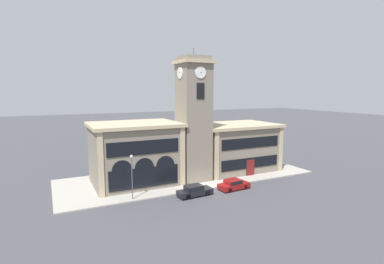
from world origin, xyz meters
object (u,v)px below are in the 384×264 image
parked_car_near (194,190)px  street_lamp (132,170)px  bollard (189,187)px  parked_car_mid (234,184)px

parked_car_near → street_lamp: street_lamp is taller
parked_car_near → bollard: parked_car_near is taller
parked_car_mid → parked_car_near: bearing=176.3°
parked_car_near → parked_car_mid: parked_car_near is taller
parked_car_mid → bollard: parked_car_mid is taller
parked_car_mid → bollard: 6.24m
street_lamp → bollard: bearing=-2.9°
parked_car_mid → bollard: (-6.01, 1.65, -0.06)m
parked_car_near → parked_car_mid: bearing=-3.7°
parked_car_near → street_lamp: 8.33m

